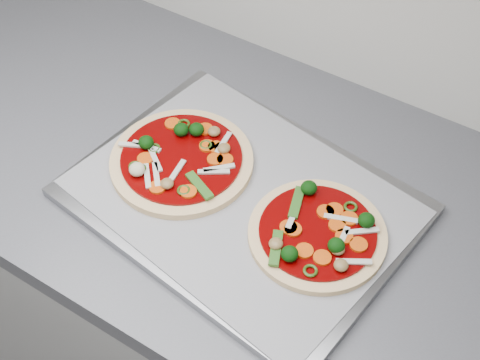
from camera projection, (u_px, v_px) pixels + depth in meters
The scene contains 5 objects.
countertop at pixel (450, 290), 0.93m from camera, with size 3.60×0.60×0.04m, color #59595F.
baking_tray at pixel (242, 201), 0.99m from camera, with size 0.48×0.36×0.02m, color gray.
parchment at pixel (242, 197), 0.99m from camera, with size 0.46×0.34×0.00m, color #949499.
pizza_left at pixel (181, 159), 1.02m from camera, with size 0.28×0.28×0.04m.
pizza_right at pixel (318, 233), 0.93m from camera, with size 0.23×0.23×0.03m.
Camera 1 is at (0.02, 0.73, 1.68)m, focal length 50.00 mm.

